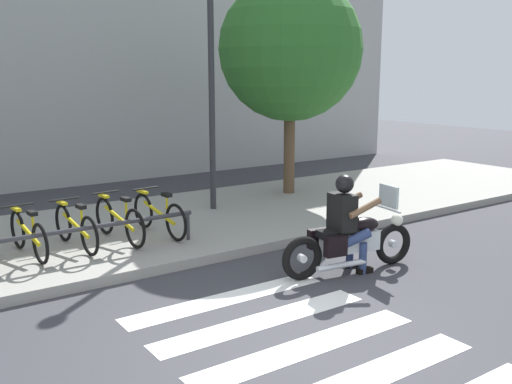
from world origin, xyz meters
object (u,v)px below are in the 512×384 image
object	(u,v)px
bicycle_3	(76,227)
street_lamp	(211,73)
motorcycle	(351,241)
bike_rack	(63,234)
bicycle_2	(28,234)
tree_near_rack	(290,49)
bicycle_4	(119,220)
bicycle_5	(159,215)
rider	(347,217)

from	to	relation	value
bicycle_3	street_lamp	world-z (taller)	street_lamp
motorcycle	street_lamp	xyz separation A→B (m)	(0.11, 4.03, 2.37)
bike_rack	bicycle_2	bearing A→B (deg)	122.31
street_lamp	tree_near_rack	distance (m)	2.33
bicycle_4	tree_near_rack	world-z (taller)	tree_near_rack
bicycle_4	bicycle_5	xyz separation A→B (m)	(0.70, 0.00, -0.01)
bicycle_3	motorcycle	bearing A→B (deg)	-43.68
rider	street_lamp	world-z (taller)	street_lamp
bicycle_2	bicycle_5	distance (m)	2.10
bicycle_2	bike_rack	bearing A→B (deg)	-57.69
street_lamp	bicycle_4	bearing A→B (deg)	-154.98
street_lamp	tree_near_rack	size ratio (longest dim) A/B	0.96
bicycle_3	bike_rack	size ratio (longest dim) A/B	0.39
bicycle_2	bicycle_3	xyz separation A→B (m)	(0.70, -0.00, 0.00)
bike_rack	street_lamp	world-z (taller)	street_lamp
rider	bike_rack	xyz separation A→B (m)	(-3.30, 2.32, -0.25)
bicycle_2	street_lamp	distance (m)	4.63
rider	bicycle_4	distance (m)	3.66
rider	bicycle_5	distance (m)	3.28
tree_near_rack	bicycle_3	bearing A→B (deg)	-164.06
rider	bicycle_4	size ratio (longest dim) A/B	0.84
bicycle_5	tree_near_rack	bearing A→B (deg)	21.13
motorcycle	tree_near_rack	world-z (taller)	tree_near_rack
bicycle_4	tree_near_rack	size ratio (longest dim) A/B	0.35
rider	bicycle_5	xyz separation A→B (m)	(-1.55, 2.87, -0.33)
rider	bicycle_5	size ratio (longest dim) A/B	0.85
bicycle_3	bicycle_5	xyz separation A→B (m)	(1.40, 0.00, 0.01)
street_lamp	motorcycle	bearing A→B (deg)	-91.51
bicycle_4	bicycle_3	bearing A→B (deg)	179.98
bicycle_3	bicycle_5	world-z (taller)	bicycle_5
bicycle_4	street_lamp	bearing A→B (deg)	25.02
rider	bike_rack	world-z (taller)	rider
bicycle_2	bicycle_5	size ratio (longest dim) A/B	0.94
bicycle_2	bicycle_5	xyz separation A→B (m)	(2.10, 0.00, 0.01)
bicycle_2	bicycle_4	distance (m)	1.40
bike_rack	street_lamp	distance (m)	4.48
bike_rack	rider	bearing A→B (deg)	-35.11
bicycle_3	bicycle_4	bearing A→B (deg)	-0.02
rider	bicycle_2	xyz separation A→B (m)	(-3.65, 2.87, -0.33)
bicycle_5	bicycle_4	bearing A→B (deg)	-179.98
bicycle_2	street_lamp	bearing A→B (deg)	16.49
motorcycle	bike_rack	bearing A→B (deg)	145.32
tree_near_rack	bicycle_2	bearing A→B (deg)	-165.82
street_lamp	bicycle_5	bearing A→B (deg)	-146.75
bicycle_2	bike_rack	world-z (taller)	bicycle_2
street_lamp	bicycle_2	bearing A→B (deg)	-163.51
bicycle_4	bike_rack	size ratio (longest dim) A/B	0.41
bicycle_5	bike_rack	xyz separation A→B (m)	(-1.75, -0.55, 0.07)
bicycle_2	bike_rack	distance (m)	0.66
motorcycle	bicycle_4	size ratio (longest dim) A/B	1.29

